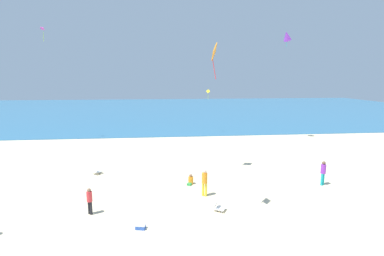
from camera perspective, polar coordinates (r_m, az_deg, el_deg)
ground_plane at (r=22.65m, az=-0.91°, el=-7.72°), size 120.00×120.00×0.00m
ocean_water at (r=63.44m, az=-4.16°, el=3.73°), size 120.00×60.00×0.05m
beach_chair_mid_beach at (r=15.66m, az=5.26°, el=-15.11°), size 0.78×0.76×0.57m
beach_chair_far_left at (r=22.09m, az=-18.38°, el=-7.99°), size 0.81×0.82×0.55m
cooler_box at (r=14.20m, az=-10.15°, el=-18.67°), size 0.50×0.39×0.22m
person_1 at (r=19.08m, az=-0.28°, el=-10.36°), size 0.51×0.61×0.68m
person_2 at (r=20.55m, az=24.54°, el=-7.82°), size 0.44×0.44×1.59m
person_3 at (r=17.10m, az=2.51°, el=-10.40°), size 0.44×0.44×1.61m
person_4 at (r=15.87m, az=-19.62°, el=-13.17°), size 0.39×0.39×1.39m
kite_magenta at (r=34.64m, az=-27.37°, el=17.11°), size 0.67×0.68×1.50m
kite_orange at (r=13.43m, az=4.45°, el=14.66°), size 0.26×0.80×1.63m
kite_yellow at (r=35.48m, az=3.20°, el=7.17°), size 0.48×0.27×1.26m
kite_purple at (r=32.79m, az=18.27°, el=16.95°), size 1.38×1.38×1.69m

